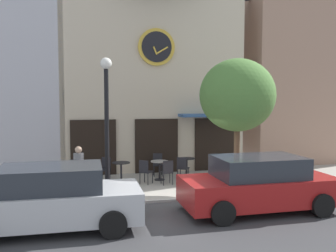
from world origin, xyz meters
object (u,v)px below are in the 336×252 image
(parked_car_red, at_px, (258,184))
(cafe_table_center_left, at_px, (187,164))
(cafe_chair_mid_row, at_px, (223,171))
(cafe_chair_outer, at_px, (145,170))
(cafe_table_rightmost, at_px, (93,172))
(cafe_table_near_door, at_px, (121,168))
(street_lamp, at_px, (107,128))
(pedestrian_grey, at_px, (79,172))
(cafe_chair_by_entrance, at_px, (158,163))
(street_tree, at_px, (238,95))
(cafe_chair_under_awning, at_px, (167,170))
(parked_car_silver, at_px, (51,198))
(cafe_table_leftmost, at_px, (160,167))
(cafe_chair_near_tree, at_px, (182,166))
(cafe_chair_corner, at_px, (234,165))
(cafe_chair_near_lamp, at_px, (105,167))
(cafe_chair_left_end, at_px, (73,170))
(cafe_table_center_right, at_px, (241,169))

(parked_car_red, bearing_deg, cafe_table_center_left, 97.69)
(cafe_chair_mid_row, height_order, cafe_chair_outer, same)
(cafe_table_rightmost, xyz_separation_m, cafe_table_near_door, (1.06, 0.35, 0.03))
(street_lamp, distance_m, pedestrian_grey, 1.65)
(street_lamp, height_order, cafe_chair_by_entrance, street_lamp)
(street_tree, relative_size, cafe_chair_under_awning, 5.00)
(street_tree, distance_m, parked_car_silver, 6.79)
(parked_car_red, bearing_deg, cafe_table_leftmost, 113.11)
(cafe_chair_near_tree, relative_size, cafe_chair_corner, 1.00)
(cafe_chair_mid_row, relative_size, parked_car_red, 0.21)
(cafe_chair_corner, bearing_deg, cafe_chair_under_awning, -171.57)
(cafe_chair_under_awning, bearing_deg, cafe_chair_corner, 8.43)
(cafe_chair_outer, distance_m, parked_car_red, 4.71)
(cafe_chair_near_lamp, height_order, pedestrian_grey, pedestrian_grey)
(cafe_chair_outer, xyz_separation_m, cafe_chair_by_entrance, (0.76, 1.43, 0.00))
(pedestrian_grey, bearing_deg, cafe_table_center_left, 31.42)
(cafe_table_rightmost, height_order, cafe_chair_near_lamp, cafe_chair_near_lamp)
(cafe_chair_near_tree, bearing_deg, parked_car_silver, -134.44)
(street_lamp, bearing_deg, pedestrian_grey, 170.31)
(cafe_table_center_left, relative_size, cafe_chair_corner, 0.81)
(cafe_chair_by_entrance, xyz_separation_m, cafe_chair_corner, (2.83, -1.28, 0.00))
(cafe_chair_under_awning, distance_m, cafe_chair_near_lamp, 2.47)
(cafe_chair_outer, distance_m, pedestrian_grey, 2.81)
(cafe_table_center_left, bearing_deg, cafe_chair_near_lamp, -175.66)
(street_lamp, xyz_separation_m, cafe_table_rightmost, (-0.42, 1.78, -1.75))
(street_lamp, distance_m, cafe_chair_corner, 5.64)
(cafe_chair_left_end, bearing_deg, cafe_chair_outer, -13.75)
(cafe_chair_near_tree, height_order, cafe_chair_by_entrance, same)
(street_lamp, height_order, pedestrian_grey, street_lamp)
(cafe_table_leftmost, bearing_deg, parked_car_red, -66.89)
(cafe_chair_mid_row, xyz_separation_m, parked_car_silver, (-5.71, -3.46, 0.23))
(cafe_table_near_door, height_order, cafe_chair_by_entrance, cafe_chair_by_entrance)
(parked_car_red, bearing_deg, pedestrian_grey, 153.73)
(pedestrian_grey, height_order, parked_car_silver, pedestrian_grey)
(street_tree, distance_m, cafe_table_rightmost, 5.82)
(cafe_chair_near_tree, bearing_deg, street_lamp, -145.91)
(cafe_table_center_left, distance_m, cafe_table_center_right, 2.39)
(cafe_table_near_door, xyz_separation_m, parked_car_red, (3.42, -4.42, 0.23))
(cafe_table_center_left, distance_m, pedestrian_grey, 5.00)
(pedestrian_grey, xyz_separation_m, parked_car_silver, (-0.61, -2.70, -0.10))
(cafe_chair_near_tree, bearing_deg, cafe_table_center_left, 62.36)
(cafe_chair_corner, xyz_separation_m, cafe_chair_near_lamp, (-5.02, 0.70, 0.00))
(cafe_chair_left_end, bearing_deg, cafe_chair_by_entrance, 13.47)
(cafe_chair_under_awning, bearing_deg, cafe_table_rightmost, 171.52)
(street_lamp, height_order, parked_car_silver, street_lamp)
(cafe_table_leftmost, relative_size, cafe_chair_corner, 0.83)
(cafe_chair_outer, bearing_deg, cafe_chair_under_awning, -18.59)
(cafe_table_center_left, xyz_separation_m, parked_car_silver, (-4.87, -5.30, 0.25))
(cafe_table_leftmost, height_order, cafe_chair_near_tree, cafe_chair_near_tree)
(cafe_table_center_left, bearing_deg, parked_car_red, -82.31)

